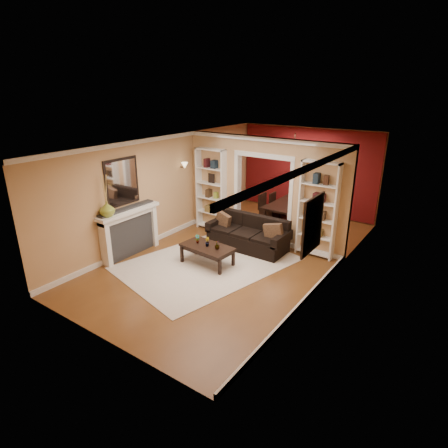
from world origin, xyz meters
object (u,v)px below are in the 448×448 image
Objects in this scene: bookshelf_left at (212,190)px; dining_table at (290,213)px; coffee_table at (207,255)px; bookshelf_right at (318,210)px; sofa at (248,233)px; fireplace at (131,233)px.

bookshelf_left is 2.51m from dining_table.
coffee_table is at bearing -56.08° from bookshelf_left.
bookshelf_left is 1.00× the size of bookshelf_right.
sofa reaches higher than coffee_table.
sofa is at bearing -20.52° from bookshelf_left.
dining_table is (2.17, 4.25, -0.27)m from fireplace.
bookshelf_right is (1.83, 1.89, 0.92)m from coffee_table.
dining_table is at bearing 88.09° from sofa.
bookshelf_right is at bearing 34.80° from fireplace.
coffee_table is 1.95m from fireplace.
coffee_table is 2.46m from bookshelf_left.
sofa is 2.86m from fireplace.
coffee_table is 2.79m from bookshelf_right.
dining_table is (0.08, 2.30, -0.10)m from sofa.
coffee_table is 3.62m from dining_table.
fireplace is at bearing -145.20° from bookshelf_right.
fireplace is 0.97× the size of dining_table.
coffee_table is at bearing 174.36° from dining_table.
sofa is 2.30m from dining_table.
sofa is 1.82m from bookshelf_right.
sofa is at bearing 82.53° from coffee_table.
fireplace reaches higher than dining_table.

